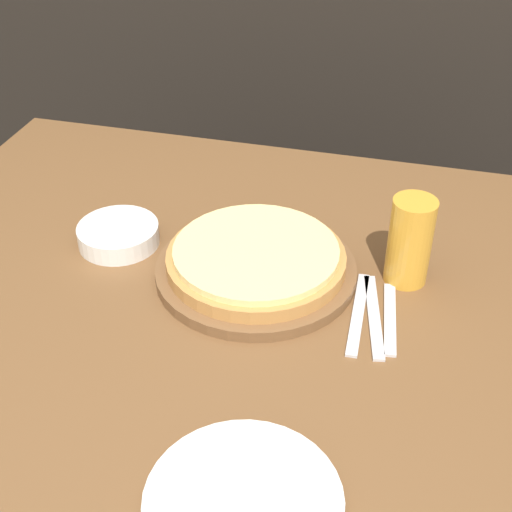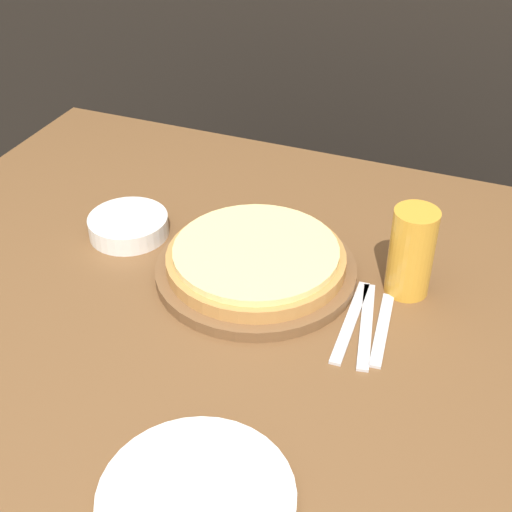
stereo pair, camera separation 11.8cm
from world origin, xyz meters
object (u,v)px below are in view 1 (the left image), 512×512
at_px(beer_glass, 410,238).
at_px(dinner_knife, 374,316).
at_px(fork, 358,313).
at_px(pizza_on_board, 256,263).
at_px(spoon, 390,318).
at_px(side_bowl, 118,235).
at_px(dinner_plate, 243,502).

relative_size(beer_glass, dinner_knife, 0.76).
bearing_deg(fork, pizza_on_board, 162.36).
distance_m(pizza_on_board, spoon, 0.24).
bearing_deg(pizza_on_board, side_bowl, 173.46).
bearing_deg(beer_glass, dinner_knife, -108.29).
xyz_separation_m(beer_glass, spoon, (-0.01, -0.11, -0.08)).
height_order(beer_glass, dinner_plate, beer_glass).
bearing_deg(spoon, beer_glass, 83.80).
xyz_separation_m(fork, spoon, (0.05, 0.00, 0.00)).
height_order(dinner_knife, spoon, same).
height_order(dinner_plate, side_bowl, side_bowl).
bearing_deg(side_bowl, dinner_knife, -10.60).
bearing_deg(side_bowl, dinner_plate, -52.35).
distance_m(beer_glass, spoon, 0.14).
distance_m(beer_glass, fork, 0.15).
xyz_separation_m(pizza_on_board, side_bowl, (-0.26, 0.03, -0.01)).
height_order(side_bowl, fork, side_bowl).
height_order(beer_glass, spoon, beer_glass).
xyz_separation_m(side_bowl, dinner_knife, (0.47, -0.09, -0.02)).
height_order(fork, spoon, same).
height_order(pizza_on_board, beer_glass, beer_glass).
distance_m(dinner_knife, spoon, 0.03).
relative_size(beer_glass, spoon, 0.89).
distance_m(pizza_on_board, fork, 0.19).
xyz_separation_m(beer_glass, dinner_plate, (-0.14, -0.50, -0.07)).
xyz_separation_m(dinner_plate, fork, (0.08, 0.38, -0.01)).
relative_size(fork, spoon, 1.17).
relative_size(beer_glass, fork, 0.76).
distance_m(dinner_plate, spoon, 0.40).
height_order(pizza_on_board, dinner_plate, pizza_on_board).
distance_m(pizza_on_board, side_bowl, 0.26).
distance_m(pizza_on_board, beer_glass, 0.26).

